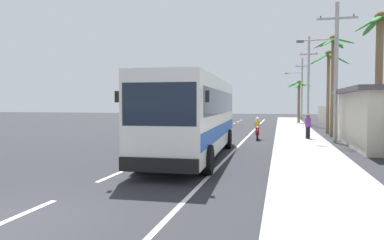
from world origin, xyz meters
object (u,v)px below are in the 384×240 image
Objects in this scene: motorcycle_beside_bus at (257,130)px; palm_fourth at (329,72)px; pedestrian_midwalk at (308,126)px; utility_pole_far at (308,80)px; palm_nearest at (380,60)px; utility_pole_mid at (335,68)px; coach_bus_foreground at (194,114)px; utility_pole_distant at (301,87)px; palm_second at (333,61)px; coach_bus_far_lane at (213,107)px; palm_third at (299,92)px.

motorcycle_beside_bus is 0.29× the size of palm_fourth.
pedestrian_midwalk is 0.17× the size of utility_pole_far.
utility_pole_mid is at bearing 111.57° from palm_nearest.
utility_pole_mid is at bearing -89.14° from utility_pole_far.
coach_bus_foreground is 1.20× the size of utility_pole_distant.
pedestrian_midwalk is 16.89m from utility_pole_far.
utility_pole_mid is at bearing -9.77° from motorcycle_beside_bus.
utility_pole_far is at bearing 74.81° from motorcycle_beside_bus.
utility_pole_far is 10.32m from palm_fourth.
palm_second is (-1.10, 8.29, 0.95)m from palm_nearest.
palm_nearest reaches higher than coach_bus_far_lane.
motorcycle_beside_bus is 8.86m from palm_nearest.
palm_second is 1.42× the size of palm_third.
utility_pole_far is 17.33m from utility_pole_distant.
motorcycle_beside_bus is 3.32m from pedestrian_midwalk.
utility_pole_mid is 0.89× the size of utility_pole_far.
coach_bus_far_lane is at bearing 98.55° from coach_bus_foreground.
coach_bus_foreground is at bearing -81.45° from coach_bus_far_lane.
palm_fourth reaches higher than pedestrian_midwalk.
coach_bus_foreground is at bearing -121.96° from palm_second.
utility_pole_distant is at bearing 60.69° from coach_bus_far_lane.
coach_bus_far_lane is at bearing -150.28° from palm_third.
motorcycle_beside_bus is at bearing -130.21° from palm_fourth.
pedestrian_midwalk is 0.22× the size of palm_second.
utility_pole_far is (6.83, 25.10, 3.05)m from coach_bus_foreground.
coach_bus_far_lane is 21.87m from utility_pole_distant.
palm_second reaches higher than palm_nearest.
palm_fourth is at bearing -134.88° from pedestrian_midwalk.
motorcycle_beside_bus is (5.89, -14.97, -1.38)m from coach_bus_far_lane.
coach_bus_foreground is 26.20m from utility_pole_far.
utility_pole_distant is at bearing -119.29° from pedestrian_midwalk.
coach_bus_far_lane is 16.15m from motorcycle_beside_bus.
coach_bus_far_lane is at bearing 134.07° from palm_second.
pedestrian_midwalk is 0.17× the size of utility_pole_distant.
palm_fourth reaches higher than motorcycle_beside_bus.
palm_third is (-1.52, 16.92, -1.77)m from palm_second.
utility_pole_far reaches higher than palm_nearest.
palm_third is at bearing 78.27° from coach_bus_foreground.
palm_nearest is (1.82, -21.29, -0.41)m from utility_pole_far.
coach_bus_far_lane is at bearing 141.91° from palm_fourth.
motorcycle_beside_bus is 6.29m from utility_pole_mid.
palm_third is at bearing -117.98° from pedestrian_midwalk.
palm_fourth is (0.56, -27.62, -0.07)m from utility_pole_distant.
motorcycle_beside_bus is 34.47m from utility_pole_distant.
palm_third is at bearing 29.72° from coach_bus_far_lane.
utility_pole_far reaches higher than utility_pole_distant.
motorcycle_beside_bus is 0.37× the size of palm_third.
utility_pole_far reaches higher than motorcycle_beside_bus.
palm_second is (0.72, -13.00, 0.54)m from utility_pole_far.
utility_pole_distant is (-0.04, 34.67, 0.44)m from utility_pole_mid.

